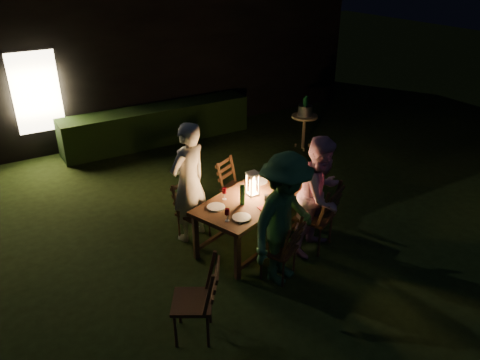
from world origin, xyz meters
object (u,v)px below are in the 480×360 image
person_opp_right (321,195)px  bottle_bucket_b (306,107)px  chair_far_right (235,196)px  bottle_bucket_a (305,109)px  person_house_side (189,182)px  person_opp_left (285,220)px  ice_bucket (305,111)px  bottle_table (242,195)px  lantern (253,185)px  chair_far_left (193,221)px  dining_table (253,202)px  side_table (305,119)px  chair_end (298,194)px  chair_spare (195,313)px  chair_near_left (279,259)px  chair_near_right (315,227)px

person_opp_right → bottle_bucket_b: 3.83m
chair_far_right → person_opp_right: size_ratio=0.54×
bottle_bucket_a → person_house_side: bearing=-152.5°
person_opp_left → ice_bucket: size_ratio=5.95×
bottle_table → person_opp_left: bearing=-82.9°
person_opp_right → bottle_bucket_a: bearing=34.7°
ice_bucket → bottle_table: bearing=-140.3°
chair_far_right → lantern: size_ratio=2.63×
person_opp_left → chair_far_left: bearing=90.0°
dining_table → side_table: size_ratio=2.68×
bottle_bucket_b → bottle_table: bearing=-140.3°
chair_end → person_opp_left: 1.97m
side_table → person_house_side: bearing=-152.3°
chair_spare → person_opp_right: size_ratio=0.59×
bottle_table → ice_bucket: bottle_table is taller
chair_far_left → side_table: bearing=-170.1°
person_house_side → person_opp_right: 1.87m
ice_bucket → bottle_bucket_b: 0.08m
chair_far_left → chair_end: bearing=157.7°
bottle_table → side_table: 4.03m
chair_far_left → ice_bucket: bearing=-170.1°
chair_end → bottle_bucket_a: bottle_bucket_a is taller
chair_near_left → person_opp_right: size_ratio=0.53×
chair_end → person_house_side: bearing=-111.8°
chair_near_left → bottle_bucket_b: size_ratio=2.85×
chair_near_right → lantern: 1.08m
dining_table → bottle_bucket_b: 3.86m
chair_far_left → bottle_bucket_b: size_ratio=2.82×
bottle_table → lantern: bearing=30.2°
chair_far_right → bottle_table: size_ratio=3.28×
chair_end → lantern: (-1.12, -0.37, 0.62)m
person_opp_right → bottle_table: (-0.95, 0.52, 0.03)m
chair_far_right → person_opp_left: bearing=51.1°
chair_near_right → side_table: bearing=28.1°
chair_near_left → chair_near_right: 0.90m
chair_far_left → person_opp_right: person_opp_right is taller
chair_near_right → side_table: size_ratio=1.46×
chair_far_left → bottle_bucket_b: 4.16m
side_table → chair_far_right: bearing=-149.1°
chair_spare → person_house_side: size_ratio=0.56×
dining_table → person_opp_right: bearing=-61.2°
chair_far_right → person_opp_left: size_ratio=0.52×
chair_near_left → chair_far_right: bearing=49.7°
person_opp_left → chair_near_right: bearing=3.0°
chair_end → lantern: 1.33m
lantern → ice_bucket: 3.73m
chair_spare → dining_table: bearing=-20.2°
person_opp_right → bottle_bucket_a: person_opp_right is taller
person_opp_left → bottle_bucket_b: (3.04, 3.45, 0.01)m
chair_near_left → person_house_side: 1.71m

